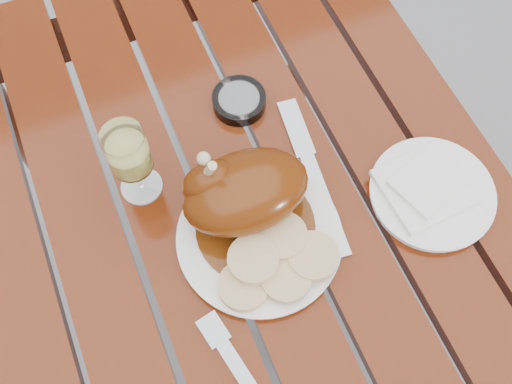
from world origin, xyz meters
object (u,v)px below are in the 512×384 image
wine_glass (132,164)px  side_plate (432,194)px  ashtray (239,101)px  table (258,303)px  dinner_plate (259,238)px

wine_glass → side_plate: (0.40, -0.19, -0.07)m
side_plate → ashtray: size_ratio=2.15×
table → wine_glass: bearing=131.8°
ashtray → side_plate: bearing=-52.5°
dinner_plate → ashtray: 0.24m
side_plate → ashtray: 0.34m
dinner_plate → ashtray: bearing=74.8°
wine_glass → ashtray: bearing=22.7°
wine_glass → side_plate: size_ratio=0.79×
table → dinner_plate: dinner_plate is taller
table → wine_glass: size_ratio=8.03×
table → ashtray: 0.45m
table → ashtray: bearing=74.7°
ashtray → wine_glass: bearing=-157.3°
table → side_plate: 0.47m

